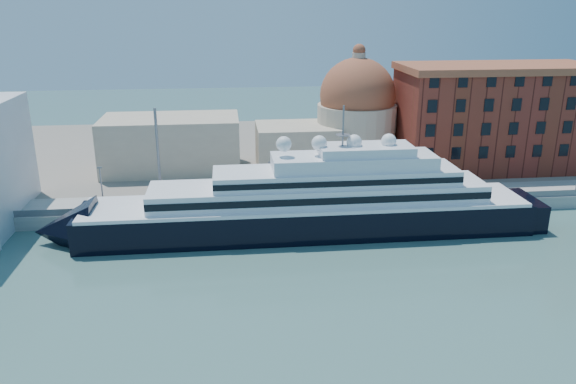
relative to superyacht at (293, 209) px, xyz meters
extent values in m
plane|color=#3B6765|center=(-3.21, -23.00, -4.46)|extent=(400.00, 400.00, 0.00)
cube|color=gray|center=(-3.21, 11.00, -3.21)|extent=(180.00, 10.00, 2.50)
cube|color=slate|center=(-3.21, 52.00, -3.46)|extent=(260.00, 72.00, 2.00)
cube|color=slate|center=(-3.21, 6.50, -1.36)|extent=(180.00, 0.10, 1.20)
cube|color=black|center=(2.35, 0.00, -2.30)|extent=(76.69, 11.80, 6.39)
cone|color=black|center=(-37.96, 0.00, -2.30)|extent=(9.83, 11.80, 11.80)
cube|color=black|center=(40.70, 0.00, -2.50)|extent=(5.90, 10.81, 5.90)
cube|color=white|center=(2.35, 0.00, 1.14)|extent=(74.72, 11.99, 0.59)
cube|color=white|center=(4.32, 0.00, 2.91)|extent=(57.02, 9.83, 2.95)
cube|color=black|center=(4.32, -4.91, 2.91)|extent=(57.02, 0.15, 1.18)
cube|color=white|center=(7.27, 0.00, 5.66)|extent=(41.29, 8.85, 2.56)
cube|color=white|center=(10.22, 0.00, 8.12)|extent=(27.53, 7.87, 2.36)
cube|color=white|center=(12.19, 0.00, 10.09)|extent=(15.73, 6.88, 1.57)
cylinder|color=slate|center=(8.25, 0.00, 14.22)|extent=(0.29, 0.29, 6.88)
sphere|color=white|center=(-1.58, 0.00, 11.47)|extent=(2.56, 2.56, 2.56)
sphere|color=white|center=(4.32, 0.00, 11.47)|extent=(2.56, 2.56, 2.56)
sphere|color=white|center=(10.22, 0.00, 11.47)|extent=(2.56, 2.56, 2.56)
sphere|color=white|center=(16.12, 0.00, 11.47)|extent=(2.56, 2.56, 2.56)
cube|color=maroon|center=(48.79, 29.00, 8.54)|extent=(42.00, 18.00, 22.00)
cube|color=brown|center=(48.79, 29.00, 20.04)|extent=(43.00, 19.00, 1.50)
cylinder|color=beige|center=(18.79, 35.00, 4.54)|extent=(18.00, 18.00, 14.00)
sphere|color=brown|center=(18.79, 35.00, 13.54)|extent=(17.00, 17.00, 17.00)
cylinder|color=beige|center=(18.79, 35.00, 21.54)|extent=(3.00, 3.00, 3.00)
cube|color=beige|center=(4.79, 33.00, 2.54)|extent=(18.00, 14.00, 10.00)
cube|color=beige|center=(-23.21, 35.00, 3.54)|extent=(30.00, 16.00, 12.00)
cylinder|color=slate|center=(-33.21, 8.00, 2.04)|extent=(0.24, 0.24, 8.00)
cube|color=slate|center=(-33.21, 8.00, 6.14)|extent=(0.80, 0.30, 0.25)
cylinder|color=slate|center=(-3.21, 8.00, 2.04)|extent=(0.24, 0.24, 8.00)
cube|color=slate|center=(-3.21, 8.00, 6.14)|extent=(0.80, 0.30, 0.25)
cylinder|color=slate|center=(26.79, 8.00, 2.04)|extent=(0.24, 0.24, 8.00)
cube|color=slate|center=(26.79, 8.00, 6.14)|extent=(0.80, 0.30, 0.25)
cylinder|color=slate|center=(-23.21, 10.00, 7.04)|extent=(0.50, 0.50, 18.00)
camera|label=1|loc=(-10.87, -89.29, 33.55)|focal=35.00mm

